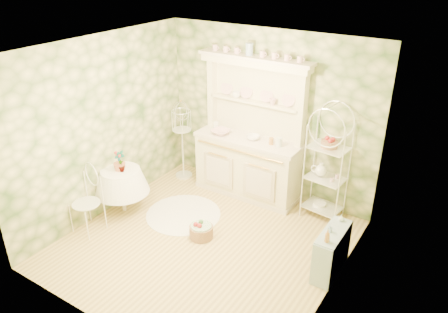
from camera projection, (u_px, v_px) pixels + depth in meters
The scene contains 22 objects.
floor at pixel (205, 243), 6.14m from camera, with size 3.60×3.60×0.00m, color #D2B86C.
ceiling at pixel (200, 50), 4.96m from camera, with size 3.60×3.60×0.00m, color white.
wall_left at pixel (103, 128), 6.43m from camera, with size 3.60×3.60×0.00m, color beige.
wall_right at pixel (340, 196), 4.67m from camera, with size 3.60×3.60×0.00m, color beige.
wall_back at pixel (268, 115), 6.91m from camera, with size 3.60×3.60×0.00m, color beige.
wall_front at pixel (94, 225), 4.19m from camera, with size 3.60×3.60×0.00m, color beige.
kitchen_dresser at pixel (248, 130), 6.89m from camera, with size 1.87×0.61×2.29m, color #F2EDC7.
bakers_rack at pixel (327, 161), 6.37m from camera, with size 0.58×0.41×1.87m, color white.
side_shelf at pixel (331, 252), 5.48m from camera, with size 0.26×0.70×0.60m, color #A1B8C6.
round_table at pixel (122, 190), 6.75m from camera, with size 0.67×0.67×0.73m, color white.
cafe_chair at pixel (86, 201), 6.22m from camera, with size 0.44×0.44×0.97m, color white.
birdcage_stand at pixel (182, 140), 7.61m from camera, with size 0.34×0.34×1.43m, color white.
floor_basket at pixel (201, 231), 6.23m from camera, with size 0.31×0.31×0.20m, color #A17654.
lace_rug at pixel (183, 214), 6.79m from camera, with size 1.16×1.16×0.01m, color white.
bowl_floral at pixel (221, 134), 7.09m from camera, with size 0.30×0.30×0.07m, color white.
bowl_white at pixel (253, 139), 6.90m from camera, with size 0.22×0.22×0.07m, color white.
cup_left at pixel (236, 96), 6.97m from camera, with size 0.13×0.13×0.10m, color white.
cup_right at pixel (272, 103), 6.65m from camera, with size 0.11×0.11×0.10m, color white.
potted_geranium at pixel (121, 163), 6.50m from camera, with size 0.17×0.12×0.33m, color #3F7238.
bottle_amber at pixel (327, 237), 5.13m from camera, with size 0.06×0.06×0.16m, color #AD7732.
bottle_blue at pixel (330, 229), 5.32m from camera, with size 0.04×0.04×0.10m, color #87A1C0.
bottle_glass at pixel (341, 219), 5.54m from camera, with size 0.07×0.07×0.09m, color silver.
Camera 1 is at (2.94, -4.05, 3.77)m, focal length 35.00 mm.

